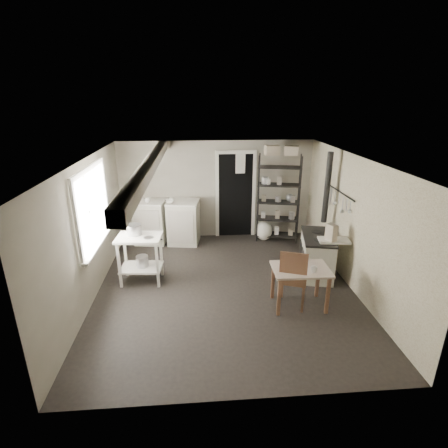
{
  "coord_description": "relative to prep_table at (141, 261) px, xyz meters",
  "views": [
    {
      "loc": [
        -0.47,
        -5.5,
        3.24
      ],
      "look_at": [
        0.0,
        0.3,
        1.1
      ],
      "focal_mm": 28.0,
      "sensor_mm": 36.0,
      "label": 1
    }
  ],
  "objects": [
    {
      "name": "floor",
      "position": [
        1.52,
        -0.34,
        -0.4
      ],
      "size": [
        5.0,
        5.0,
        0.0
      ],
      "primitive_type": "plane",
      "color": "black",
      "rests_on": "ground"
    },
    {
      "name": "ceiling",
      "position": [
        1.52,
        -0.34,
        1.9
      ],
      "size": [
        5.0,
        5.0,
        0.0
      ],
      "primitive_type": "plane",
      "rotation": [
        3.14,
        0.0,
        0.0
      ],
      "color": "silver",
      "rests_on": "wall_back"
    },
    {
      "name": "wall_back",
      "position": [
        1.52,
        2.16,
        0.75
      ],
      "size": [
        4.5,
        0.02,
        2.3
      ],
      "primitive_type": "cube",
      "color": "#9E9886",
      "rests_on": "ground"
    },
    {
      "name": "wall_front",
      "position": [
        1.52,
        -2.84,
        0.75
      ],
      "size": [
        4.5,
        0.02,
        2.3
      ],
      "primitive_type": "cube",
      "color": "#9E9886",
      "rests_on": "ground"
    },
    {
      "name": "wall_left",
      "position": [
        -0.73,
        -0.34,
        0.75
      ],
      "size": [
        0.02,
        5.0,
        2.3
      ],
      "primitive_type": "cube",
      "color": "#9E9886",
      "rests_on": "ground"
    },
    {
      "name": "wall_right",
      "position": [
        3.77,
        -0.34,
        0.75
      ],
      "size": [
        0.02,
        5.0,
        2.3
      ],
      "primitive_type": "cube",
      "color": "#9E9886",
      "rests_on": "ground"
    },
    {
      "name": "window",
      "position": [
        -0.7,
        -0.14,
        1.1
      ],
      "size": [
        0.12,
        1.76,
        1.28
      ],
      "primitive_type": null,
      "color": "white",
      "rests_on": "wall_left"
    },
    {
      "name": "doorway",
      "position": [
        1.97,
        2.13,
        0.6
      ],
      "size": [
        0.96,
        0.1,
        2.08
      ],
      "primitive_type": null,
      "color": "white",
      "rests_on": "ground"
    },
    {
      "name": "ceiling_beam",
      "position": [
        0.32,
        -0.34,
        1.8
      ],
      "size": [
        0.18,
        5.0,
        0.18
      ],
      "primitive_type": null,
      "color": "white",
      "rests_on": "ceiling"
    },
    {
      "name": "wallpaper_panel",
      "position": [
        3.76,
        -0.34,
        0.75
      ],
      "size": [
        0.01,
        5.0,
        2.3
      ],
      "primitive_type": null,
      "color": "beige",
      "rests_on": "wall_right"
    },
    {
      "name": "utensil_rail",
      "position": [
        3.71,
        0.26,
        1.15
      ],
      "size": [
        0.06,
        1.2,
        0.44
      ],
      "primitive_type": null,
      "color": "#B1B1B4",
      "rests_on": "wall_right"
    },
    {
      "name": "prep_table",
      "position": [
        0.0,
        0.0,
        0.0
      ],
      "size": [
        0.82,
        0.61,
        0.89
      ],
      "primitive_type": null,
      "rotation": [
        0.0,
        0.0,
        -0.07
      ],
      "color": "white",
      "rests_on": "ground"
    },
    {
      "name": "stockpot",
      "position": [
        -0.09,
        0.1,
        0.54
      ],
      "size": [
        0.3,
        0.3,
        0.28
      ],
      "primitive_type": "cylinder",
      "rotation": [
        0.0,
        0.0,
        0.13
      ],
      "color": "#B1B1B4",
      "rests_on": "prep_table"
    },
    {
      "name": "saucepan",
      "position": [
        0.18,
        -0.07,
        0.45
      ],
      "size": [
        0.21,
        0.21,
        0.1
      ],
      "primitive_type": "cylinder",
      "rotation": [
        0.0,
        0.0,
        0.2
      ],
      "color": "#B1B1B4",
      "rests_on": "prep_table"
    },
    {
      "name": "bucket",
      "position": [
        0.02,
        0.01,
        -0.02
      ],
      "size": [
        0.24,
        0.24,
        0.24
      ],
      "primitive_type": "cylinder",
      "rotation": [
        0.0,
        0.0,
        0.12
      ],
      "color": "#B1B1B4",
      "rests_on": "prep_table"
    },
    {
      "name": "base_cabinets",
      "position": [
        0.35,
        1.84,
        0.06
      ],
      "size": [
        1.61,
        0.87,
        1.01
      ],
      "primitive_type": null,
      "rotation": [
        0.0,
        0.0,
        -0.14
      ],
      "color": "beige",
      "rests_on": "ground"
    },
    {
      "name": "mixing_bowl",
      "position": [
        0.43,
        1.73,
        0.55
      ],
      "size": [
        0.32,
        0.32,
        0.07
      ],
      "primitive_type": "imported",
      "rotation": [
        0.0,
        0.0,
        0.18
      ],
      "color": "white",
      "rests_on": "base_cabinets"
    },
    {
      "name": "counter_cup",
      "position": [
        -0.06,
        1.73,
        0.57
      ],
      "size": [
        0.12,
        0.12,
        0.1
      ],
      "primitive_type": "imported",
      "rotation": [
        0.0,
        0.0,
        0.01
      ],
      "color": "white",
      "rests_on": "base_cabinets"
    },
    {
      "name": "shelf_rack",
      "position": [
        2.92,
        1.76,
        0.55
      ],
      "size": [
        1.02,
        0.57,
        2.03
      ],
      "primitive_type": null,
      "rotation": [
        0.0,
        0.0,
        -0.21
      ],
      "color": "black",
      "rests_on": "ground"
    },
    {
      "name": "shelf_jar",
      "position": [
        2.67,
        1.79,
        0.96
      ],
      "size": [
        0.1,
        0.1,
        0.18
      ],
      "primitive_type": "imported",
      "rotation": [
        0.0,
        0.0,
        0.3
      ],
      "color": "white",
      "rests_on": "shelf_rack"
    },
    {
      "name": "storage_box_a",
      "position": [
        2.71,
        1.72,
        1.61
      ],
      "size": [
        0.31,
        0.27,
        0.21
      ],
      "primitive_type": "cube",
      "rotation": [
        0.0,
        0.0,
        0.02
      ],
      "color": "#C1B69C",
      "rests_on": "shelf_rack"
    },
    {
      "name": "storage_box_b",
      "position": [
        3.14,
        1.71,
        1.59
      ],
      "size": [
        0.38,
        0.36,
        0.2
      ],
      "primitive_type": "cube",
      "rotation": [
        0.0,
        0.0,
        -0.3
      ],
      "color": "#C1B69C",
      "rests_on": "shelf_rack"
    },
    {
      "name": "stove",
      "position": [
        3.29,
        0.02,
        0.04
      ],
      "size": [
        0.76,
        1.11,
        0.8
      ],
      "primitive_type": null,
      "rotation": [
        0.0,
        0.0,
        -0.21
      ],
      "color": "beige",
      "rests_on": "ground"
    },
    {
      "name": "stovepipe",
      "position": [
        3.53,
        0.45,
        1.19
      ],
      "size": [
        0.15,
        0.15,
        1.55
      ],
      "primitive_type": null,
      "rotation": [
        0.0,
        0.0,
        -0.36
      ],
      "color": "black",
      "rests_on": "stove"
    },
    {
      "name": "side_ledge",
      "position": [
        3.47,
        -0.28,
        0.03
      ],
      "size": [
        0.58,
        0.35,
        0.84
      ],
      "primitive_type": null,
      "rotation": [
        0.0,
        0.0,
        -0.11
      ],
      "color": "white",
      "rests_on": "ground"
    },
    {
      "name": "oats_box",
      "position": [
        3.39,
        -0.32,
        0.61
      ],
      "size": [
        0.18,
        0.23,
        0.3
      ],
      "primitive_type": "cube",
      "rotation": [
        0.0,
        0.0,
        0.37
      ],
      "color": "#C1B69C",
      "rests_on": "side_ledge"
    },
    {
      "name": "work_table",
      "position": [
        2.66,
        -1.02,
        -0.02
      ],
      "size": [
        0.9,
        0.64,
        0.68
      ],
      "primitive_type": null,
      "rotation": [
        0.0,
        0.0,
        -0.02
      ],
      "color": "beige",
      "rests_on": "ground"
    },
    {
      "name": "table_cup",
      "position": [
        2.82,
        -1.17,
        0.41
      ],
      "size": [
        0.11,
        0.11,
        0.09
      ],
      "primitive_type": "imported",
      "rotation": [
        0.0,
        0.0,
        0.11
      ],
      "color": "white",
      "rests_on": "work_table"
    },
    {
      "name": "chair",
      "position": [
        2.56,
        -0.99,
        0.08
      ],
      "size": [
        0.55,
        0.56,
        1.03
      ],
      "primitive_type": null,
      "rotation": [
        0.0,
        0.0,
        -0.35
      ],
      "color": "brown",
      "rests_on": "ground"
    },
    {
      "name": "flour_sack",
      "position": [
        2.61,
        1.76,
        -0.16
      ],
      "size": [
        0.43,
        0.38,
        0.47
      ],
      "primitive_type": "ellipsoid",
      "rotation": [
        0.0,
        0.0,
        -0.12
      ],
      "color": "silver",
      "rests_on": "ground"
    },
    {
      "name": "floor_crock",
      "position": [
        2.93,
        -0.25,
        -0.33
      ],
      "size": [
        0.12,
        0.12,
        0.14
      ],
      "primitive_type": "cylinder",
      "rotation": [
        0.0,
        0.0,
        -0.1
      ],
      "color": "white",
      "rests_on": "ground"
    }
  ]
}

